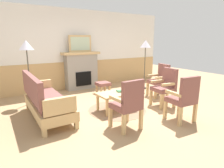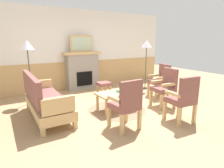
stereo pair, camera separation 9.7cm
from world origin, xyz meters
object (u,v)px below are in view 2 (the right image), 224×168
armchair_near_fireplace (161,79)px  armchair_by_window_left (166,86)px  framed_picture (81,44)px  armchair_front_center (127,103)px  couch (45,100)px  coffee_table (117,95)px  floor_lamp_by_chairs (147,47)px  footstool (104,85)px  armchair_front_left (183,97)px  floor_lamp_by_couch (27,49)px  book_on_table (121,91)px  fireplace (82,70)px

armchair_near_fireplace → armchair_by_window_left: bearing=-127.1°
framed_picture → armchair_near_fireplace: 2.88m
armchair_by_window_left → armchair_front_center: bearing=-160.9°
couch → coffee_table: size_ratio=1.88×
coffee_table → floor_lamp_by_chairs: 2.57m
footstool → armchair_front_left: 2.81m
footstool → armchair_front_left: armchair_front_left is taller
framed_picture → armchair_front_center: bearing=-99.0°
armchair_front_center → armchair_near_fireplace: bearing=30.2°
framed_picture → armchair_front_center: (-0.54, -3.40, -1.02)m
armchair_near_fireplace → armchair_front_center: size_ratio=1.00×
floor_lamp_by_couch → footstool: bearing=-5.2°
framed_picture → armchair_near_fireplace: size_ratio=0.82×
armchair_front_center → framed_picture: bearing=81.0°
floor_lamp_by_chairs → book_on_table: bearing=-146.8°
fireplace → framed_picture: (0.00, 0.00, 0.91)m
armchair_near_fireplace → armchair_front_left: same height
framed_picture → floor_lamp_by_couch: 1.96m
floor_lamp_by_couch → framed_picture: bearing=22.7°
fireplace → floor_lamp_by_couch: floor_lamp_by_couch is taller
coffee_table → floor_lamp_by_chairs: bearing=31.9°
armchair_by_window_left → armchair_front_left: same height
coffee_table → floor_lamp_by_chairs: size_ratio=0.57×
framed_picture → armchair_front_center: framed_picture is taller
footstool → armchair_front_center: bearing=-109.4°
footstool → armchair_by_window_left: bearing=-67.9°
floor_lamp_by_couch → couch: bearing=-85.7°
armchair_near_fireplace → floor_lamp_by_couch: (-3.42, 1.40, 0.91)m
armchair_near_fireplace → floor_lamp_by_couch: 3.80m
coffee_table → armchair_by_window_left: 1.29m
fireplace → coffee_table: fireplace is taller
book_on_table → footstool: (0.33, 1.47, -0.17)m
fireplace → armchair_near_fireplace: (1.61, -2.15, -0.11)m
coffee_table → book_on_table: book_on_table is taller
armchair_front_center → floor_lamp_by_chairs: floor_lamp_by_chairs is taller
book_on_table → floor_lamp_by_couch: 2.64m
armchair_front_center → floor_lamp_by_chairs: (2.40, 2.21, 0.91)m
coffee_table → armchair_front_left: armchair_front_left is taller
couch → armchair_by_window_left: (2.81, -0.82, 0.14)m
fireplace → book_on_table: size_ratio=6.47×
couch → armchair_front_center: (1.18, -1.39, 0.14)m
fireplace → armchair_near_fireplace: fireplace is taller
book_on_table → floor_lamp_by_chairs: 2.44m
armchair_by_window_left → footstool: bearing=112.1°
armchair_by_window_left → coffee_table: bearing=161.5°
framed_picture → armchair_front_left: bearing=-80.3°
armchair_by_window_left → armchair_front_left: 1.01m
framed_picture → fireplace: bearing=-90.0°
armchair_front_left → armchair_front_center: 1.22m
book_on_table → armchair_near_fireplace: armchair_near_fireplace is taller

